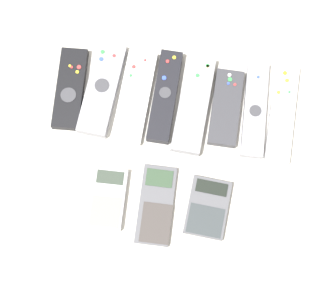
{
  "coord_description": "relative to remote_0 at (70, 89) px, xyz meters",
  "views": [
    {
      "loc": [
        0.04,
        -0.25,
        1.08
      ],
      "look_at": [
        0.0,
        0.02,
        0.01
      ],
      "focal_mm": 60.0,
      "sensor_mm": 36.0,
      "label": 1
    }
  ],
  "objects": [
    {
      "name": "calculator_1",
      "position": [
        0.21,
        -0.21,
        -0.0
      ],
      "size": [
        0.07,
        0.15,
        0.01
      ],
      "rotation": [
        0.0,
        0.0,
        0.02
      ],
      "color": "#4C4C51",
      "rests_on": "ground_plane"
    },
    {
      "name": "remote_6",
      "position": [
        0.37,
        0.01,
        -0.0
      ],
      "size": [
        0.05,
        0.2,
        0.02
      ],
      "rotation": [
        0.0,
        0.0,
        0.04
      ],
      "color": "gray",
      "rests_on": "ground_plane"
    },
    {
      "name": "remote_1",
      "position": [
        0.06,
        0.01,
        0.0
      ],
      "size": [
        0.07,
        0.2,
        0.03
      ],
      "rotation": [
        0.0,
        0.0,
        -0.06
      ],
      "color": "gray",
      "rests_on": "ground_plane"
    },
    {
      "name": "remote_3",
      "position": [
        0.19,
        0.01,
        0.0
      ],
      "size": [
        0.05,
        0.19,
        0.03
      ],
      "rotation": [
        0.0,
        0.0,
        -0.01
      ],
      "color": "black",
      "rests_on": "ground_plane"
    },
    {
      "name": "ground_plane",
      "position": [
        0.21,
        -0.11,
        -0.01
      ],
      "size": [
        3.0,
        3.0,
        0.0
      ],
      "primitive_type": "plane",
      "color": "beige"
    },
    {
      "name": "remote_7",
      "position": [
        0.43,
        0.01,
        0.0
      ],
      "size": [
        0.05,
        0.2,
        0.02
      ],
      "rotation": [
        0.0,
        0.0,
        -0.01
      ],
      "color": "white",
      "rests_on": "ground_plane"
    },
    {
      "name": "remote_4",
      "position": [
        0.25,
        0.0,
        0.0
      ],
      "size": [
        0.07,
        0.2,
        0.02
      ],
      "rotation": [
        0.0,
        0.0,
        -0.04
      ],
      "color": "gray",
      "rests_on": "ground_plane"
    },
    {
      "name": "remote_5",
      "position": [
        0.32,
        0.01,
        0.0
      ],
      "size": [
        0.06,
        0.16,
        0.02
      ],
      "rotation": [
        0.0,
        0.0,
        -0.0
      ],
      "color": "#333338",
      "rests_on": "ground_plane"
    },
    {
      "name": "calculator_2",
      "position": [
        0.31,
        -0.2,
        -0.0
      ],
      "size": [
        0.08,
        0.12,
        0.02
      ],
      "rotation": [
        0.0,
        0.0,
        -0.06
      ],
      "color": "#4C4C51",
      "rests_on": "ground_plane"
    },
    {
      "name": "remote_0",
      "position": [
        0.0,
        0.0,
        0.0
      ],
      "size": [
        0.06,
        0.17,
        0.02
      ],
      "rotation": [
        0.0,
        0.0,
        0.07
      ],
      "color": "black",
      "rests_on": "ground_plane"
    },
    {
      "name": "remote_2",
      "position": [
        0.13,
        0.0,
        -0.0
      ],
      "size": [
        0.06,
        0.2,
        0.02
      ],
      "rotation": [
        0.0,
        0.0,
        -0.03
      ],
      "color": "white",
      "rests_on": "ground_plane"
    },
    {
      "name": "calculator_0",
      "position": [
        0.11,
        -0.21,
        -0.0
      ],
      "size": [
        0.07,
        0.12,
        0.02
      ],
      "rotation": [
        0.0,
        0.0,
        0.04
      ],
      "color": "#B2B2B7",
      "rests_on": "ground_plane"
    }
  ]
}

